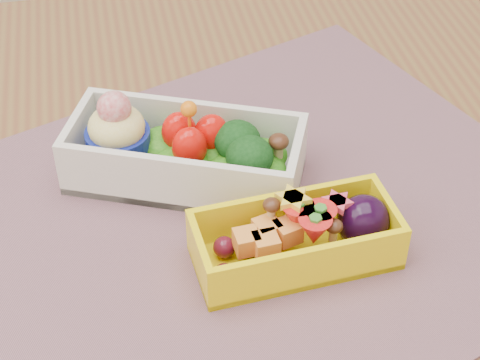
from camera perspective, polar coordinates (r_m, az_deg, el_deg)
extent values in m
cube|color=brown|center=(0.65, 1.02, -3.95)|extent=(1.20, 0.80, 0.04)
cube|color=#835A60|center=(0.63, -0.58, -3.03)|extent=(0.62, 0.56, 0.00)
cube|color=silver|center=(0.65, -3.93, 1.87)|extent=(0.21, 0.15, 0.05)
ellipsoid|color=#53A421|center=(0.66, -3.91, 1.38)|extent=(0.19, 0.13, 0.02)
cylinder|color=navy|center=(0.67, -8.61, 2.30)|extent=(0.05, 0.05, 0.03)
sphere|color=red|center=(0.64, -8.96, 5.09)|extent=(0.03, 0.03, 0.03)
ellipsoid|color=red|center=(0.65, -4.37, 3.45)|extent=(0.03, 0.02, 0.04)
ellipsoid|color=red|center=(0.64, -3.61, 2.36)|extent=(0.03, 0.02, 0.04)
ellipsoid|color=red|center=(0.65, -2.03, 3.29)|extent=(0.03, 0.02, 0.04)
sphere|color=orange|center=(0.63, -3.67, 5.07)|extent=(0.01, 0.01, 0.01)
ellipsoid|color=black|center=(0.64, -0.18, 2.81)|extent=(0.04, 0.04, 0.03)
ellipsoid|color=black|center=(0.63, 0.69, 1.68)|extent=(0.04, 0.04, 0.03)
ellipsoid|color=#3F2111|center=(0.63, 2.77, 2.76)|extent=(0.02, 0.02, 0.01)
cube|color=yellow|center=(0.59, 3.98, -4.26)|extent=(0.15, 0.08, 0.04)
ellipsoid|color=#540F23|center=(0.58, 1.23, -5.55)|extent=(0.08, 0.05, 0.02)
cube|color=orange|center=(0.58, 1.87, -4.05)|extent=(0.04, 0.03, 0.02)
cone|color=red|center=(0.59, 4.09, -2.67)|extent=(0.03, 0.03, 0.02)
cone|color=red|center=(0.58, 5.68, -2.97)|extent=(0.03, 0.03, 0.02)
cone|color=red|center=(0.58, 5.32, -3.69)|extent=(0.03, 0.03, 0.02)
cylinder|color=yellow|center=(0.58, 3.82, -1.35)|extent=(0.03, 0.03, 0.01)
cylinder|color=#E53F5B|center=(0.59, 6.94, -1.59)|extent=(0.02, 0.02, 0.01)
ellipsoid|color=#3F2111|center=(0.59, 2.23, -2.79)|extent=(0.01, 0.01, 0.01)
ellipsoid|color=#3F2111|center=(0.58, 6.66, -3.77)|extent=(0.01, 0.01, 0.01)
ellipsoid|color=black|center=(0.60, 8.76, -2.91)|extent=(0.04, 0.04, 0.04)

